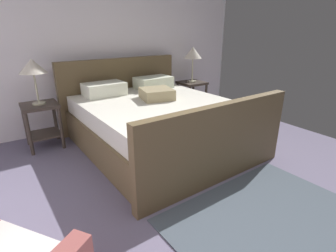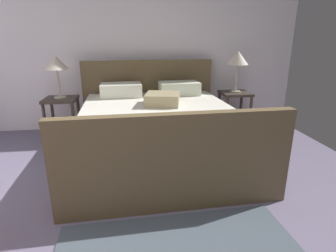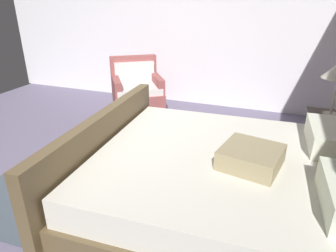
{
  "view_description": "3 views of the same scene",
  "coord_description": "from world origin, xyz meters",
  "px_view_note": "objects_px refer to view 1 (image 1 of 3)",
  "views": [
    {
      "loc": [
        -1.37,
        -1.04,
        1.5
      ],
      "look_at": [
        0.19,
        1.34,
        0.44
      ],
      "focal_mm": 27.67,
      "sensor_mm": 36.0,
      "label": 1
    },
    {
      "loc": [
        0.03,
        -1.3,
        1.38
      ],
      "look_at": [
        0.35,
        1.19,
        0.57
      ],
      "focal_mm": 28.8,
      "sensor_mm": 36.0,
      "label": 2
    },
    {
      "loc": [
        2.35,
        2.0,
        1.75
      ],
      "look_at": [
        0.03,
        1.14,
        0.68
      ],
      "focal_mm": 32.07,
      "sensor_mm": 36.0,
      "label": 3
    }
  ],
  "objects_px": {
    "table_lamp_right": "(193,53)",
    "table_lamp_left": "(32,67)",
    "nightstand_left": "(42,118)",
    "bed": "(157,121)",
    "nightstand_right": "(192,92)"
  },
  "relations": [
    {
      "from": "nightstand_right",
      "to": "table_lamp_left",
      "type": "relative_size",
      "value": 1.05
    },
    {
      "from": "bed",
      "to": "table_lamp_left",
      "type": "height_order",
      "value": "table_lamp_left"
    },
    {
      "from": "table_lamp_right",
      "to": "nightstand_left",
      "type": "xyz_separation_m",
      "value": [
        -2.6,
        -0.11,
        -0.7
      ]
    },
    {
      "from": "nightstand_right",
      "to": "table_lamp_left",
      "type": "xyz_separation_m",
      "value": [
        -2.6,
        -0.11,
        0.67
      ]
    },
    {
      "from": "bed",
      "to": "table_lamp_right",
      "type": "height_order",
      "value": "table_lamp_right"
    },
    {
      "from": "nightstand_right",
      "to": "bed",
      "type": "bearing_deg",
      "value": -145.16
    },
    {
      "from": "table_lamp_right",
      "to": "nightstand_left",
      "type": "bearing_deg",
      "value": -177.52
    },
    {
      "from": "nightstand_left",
      "to": "table_lamp_left",
      "type": "bearing_deg",
      "value": 180.0
    },
    {
      "from": "bed",
      "to": "table_lamp_left",
      "type": "xyz_separation_m",
      "value": [
        -1.3,
        0.79,
        0.72
      ]
    },
    {
      "from": "nightstand_right",
      "to": "table_lamp_left",
      "type": "height_order",
      "value": "table_lamp_left"
    },
    {
      "from": "bed",
      "to": "nightstand_left",
      "type": "xyz_separation_m",
      "value": [
        -1.3,
        0.79,
        0.06
      ]
    },
    {
      "from": "table_lamp_right",
      "to": "nightstand_left",
      "type": "relative_size",
      "value": 1.03
    },
    {
      "from": "bed",
      "to": "nightstand_right",
      "type": "relative_size",
      "value": 3.93
    },
    {
      "from": "table_lamp_right",
      "to": "table_lamp_left",
      "type": "xyz_separation_m",
      "value": [
        -2.6,
        -0.11,
        -0.04
      ]
    },
    {
      "from": "nightstand_left",
      "to": "table_lamp_left",
      "type": "relative_size",
      "value": 1.05
    }
  ]
}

